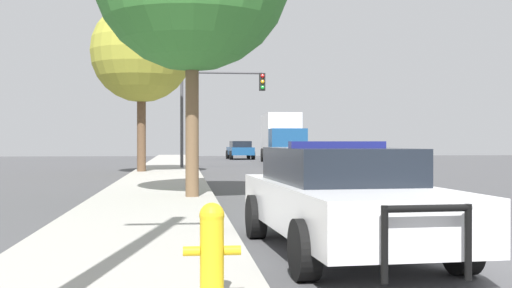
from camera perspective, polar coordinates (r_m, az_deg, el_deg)
sidewalk_left at (r=7.53m, az=-11.91°, el=-10.70°), size 3.00×110.00×0.13m
police_car at (r=8.66m, az=7.61°, el=-4.68°), size 2.26×5.12×1.49m
fire_hydrant at (r=5.61m, az=-3.94°, el=-9.19°), size 0.50×0.22×0.84m
traffic_light at (r=32.88m, az=-3.54°, el=4.15°), size 4.35×0.35×4.99m
car_background_distant at (r=51.50m, az=-1.42°, el=-0.50°), size 2.10×4.20×1.46m
box_truck at (r=43.73m, az=2.29°, el=0.66°), size 2.65×7.83×3.35m
tree_sidewalk_mid at (r=29.22m, az=-10.16°, el=8.02°), size 4.49×4.49×7.56m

